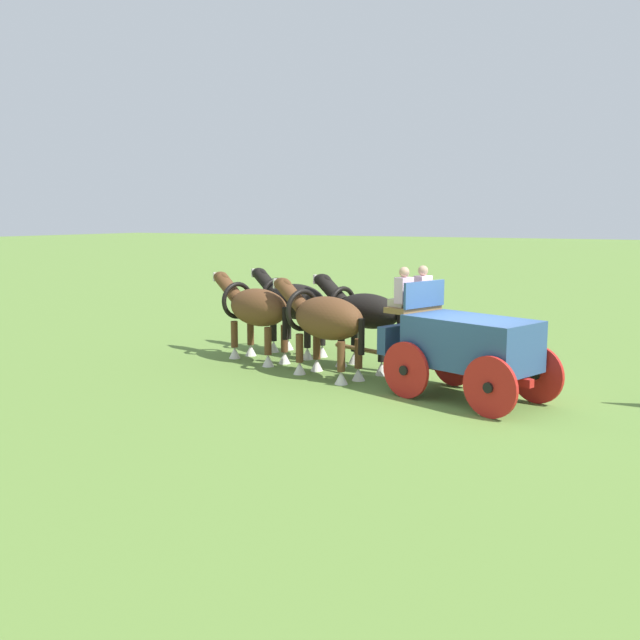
% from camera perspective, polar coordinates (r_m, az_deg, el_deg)
% --- Properties ---
extents(ground_plane, '(220.00, 220.00, 0.00)m').
position_cam_1_polar(ground_plane, '(14.98, 11.69, -6.22)').
color(ground_plane, olive).
extents(show_wagon, '(5.46, 2.62, 2.63)m').
position_cam_1_polar(show_wagon, '(14.84, 11.27, -1.78)').
color(show_wagon, '#2D4C7A').
rests_on(show_wagon, ground).
extents(draft_horse_rear_near, '(2.98, 1.58, 2.20)m').
position_cam_1_polar(draft_horse_rear_near, '(16.58, 0.36, 0.05)').
color(draft_horse_rear_near, brown).
rests_on(draft_horse_rear_near, ground).
extents(draft_horse_rear_off, '(2.89, 1.45, 2.23)m').
position_cam_1_polar(draft_horse_rear_off, '(17.50, 3.42, 0.52)').
color(draft_horse_rear_off, black).
rests_on(draft_horse_rear_off, ground).
extents(draft_horse_lead_near, '(2.98, 1.55, 2.21)m').
position_cam_1_polar(draft_horse_lead_near, '(18.56, -5.13, 0.90)').
color(draft_horse_lead_near, brown).
rests_on(draft_horse_lead_near, ground).
extents(draft_horse_lead_off, '(2.97, 1.54, 2.24)m').
position_cam_1_polar(draft_horse_lead_off, '(19.37, -2.07, 1.33)').
color(draft_horse_lead_off, black).
rests_on(draft_horse_lead_off, ground).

